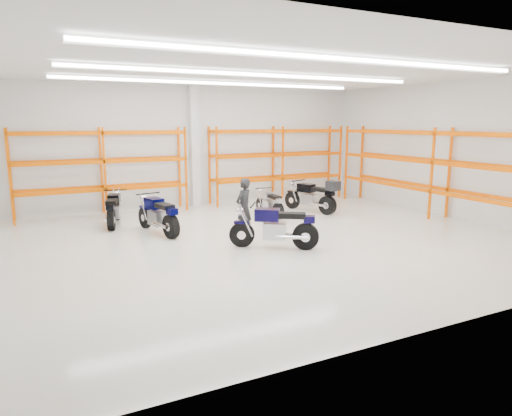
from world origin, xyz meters
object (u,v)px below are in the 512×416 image
motorcycle_back_a (114,210)px  structural_column (195,147)px  motorcycle_back_c (270,204)px  motorcycle_back_b (159,216)px  standing_man (244,207)px  motorcycle_main (278,228)px  motorcycle_back_d (314,196)px

motorcycle_back_a → structural_column: (3.41, 2.15, 1.76)m
structural_column → motorcycle_back_c: bearing=-61.9°
motorcycle_back_b → motorcycle_back_c: motorcycle_back_b is taller
motorcycle_back_a → standing_man: 4.24m
motorcycle_main → motorcycle_back_b: 3.69m
motorcycle_back_b → standing_man: standing_man is taller
motorcycle_back_b → motorcycle_back_c: (4.04, 0.77, -0.09)m
motorcycle_back_c → motorcycle_back_d: bearing=-3.3°
motorcycle_main → motorcycle_back_b: (-2.30, 2.88, -0.01)m
motorcycle_main → motorcycle_back_d: 4.95m
motorcycle_back_c → motorcycle_back_d: 1.72m
motorcycle_main → motorcycle_back_c: (1.74, 3.65, -0.10)m
motorcycle_back_d → structural_column: bearing=136.7°
motorcycle_back_b → motorcycle_back_d: 5.79m
motorcycle_back_d → motorcycle_main: bearing=-134.1°
motorcycle_back_b → motorcycle_back_c: 4.11m
motorcycle_back_d → motorcycle_back_a: bearing=171.7°
motorcycle_back_c → structural_column: 3.89m
motorcycle_back_a → motorcycle_back_c: size_ratio=1.12×
motorcycle_main → standing_man: bearing=95.8°
motorcycle_main → motorcycle_back_d: motorcycle_back_d is taller
standing_man → structural_column: 5.22m
motorcycle_back_b → motorcycle_back_c: size_ratio=1.20×
motorcycle_back_a → motorcycle_back_b: (0.99, -1.66, 0.03)m
motorcycle_back_b → standing_man: bearing=-29.3°
motorcycle_back_b → motorcycle_back_d: size_ratio=0.99×
motorcycle_back_c → structural_column: structural_column is taller
motorcycle_main → motorcycle_back_a: 5.61m
motorcycle_back_a → standing_man: bearing=-42.5°
motorcycle_main → motorcycle_back_c: 4.05m
motorcycle_back_a → standing_man: standing_man is taller
standing_man → structural_column: (0.29, 5.01, 1.44)m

